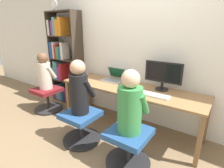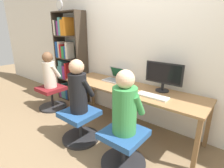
{
  "view_description": "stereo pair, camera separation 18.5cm",
  "coord_description": "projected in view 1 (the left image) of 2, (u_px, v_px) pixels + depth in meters",
  "views": [
    {
      "loc": [
        1.24,
        -1.9,
        1.57
      ],
      "look_at": [
        -0.19,
        0.14,
        0.77
      ],
      "focal_mm": 28.0,
      "sensor_mm": 36.0,
      "label": 1
    },
    {
      "loc": [
        1.38,
        -1.79,
        1.57
      ],
      "look_at": [
        -0.19,
        0.14,
        0.77
      ],
      "focal_mm": 28.0,
      "sensor_mm": 36.0,
      "label": 2
    }
  ],
  "objects": [
    {
      "name": "ground_plane",
      "position": [
        117.0,
        137.0,
        2.64
      ],
      "size": [
        14.0,
        14.0,
        0.0
      ],
      "primitive_type": "plane",
      "color": "#846B4C"
    },
    {
      "name": "wall_back",
      "position": [
        142.0,
        45.0,
        2.79
      ],
      "size": [
        10.0,
        0.05,
        2.6
      ],
      "color": "white",
      "rests_on": "ground_plane"
    },
    {
      "name": "desk",
      "position": [
        129.0,
        91.0,
        2.69
      ],
      "size": [
        2.25,
        0.64,
        0.7
      ],
      "color": "olive",
      "rests_on": "ground_plane"
    },
    {
      "name": "desktop_monitor",
      "position": [
        163.0,
        75.0,
        2.5
      ],
      "size": [
        0.54,
        0.19,
        0.41
      ],
      "color": "black",
      "rests_on": "desk"
    },
    {
      "name": "laptop",
      "position": [
        114.0,
        78.0,
        3.0
      ],
      "size": [
        0.36,
        0.32,
        0.22
      ],
      "color": "#B7B7BC",
      "rests_on": "desk"
    },
    {
      "name": "keyboard",
      "position": [
        154.0,
        95.0,
        2.33
      ],
      "size": [
        0.42,
        0.15,
        0.03
      ],
      "color": "silver",
      "rests_on": "desk"
    },
    {
      "name": "computer_mouse_by_keyboard",
      "position": [
        135.0,
        90.0,
        2.51
      ],
      "size": [
        0.07,
        0.1,
        0.03
      ],
      "color": "#99999E",
      "rests_on": "desk"
    },
    {
      "name": "office_chair_left",
      "position": [
        128.0,
        146.0,
        2.05
      ],
      "size": [
        0.54,
        0.54,
        0.45
      ],
      "color": "#262628",
      "rests_on": "ground_plane"
    },
    {
      "name": "office_chair_right",
      "position": [
        81.0,
        125.0,
        2.48
      ],
      "size": [
        0.54,
        0.54,
        0.45
      ],
      "color": "#262628",
      "rests_on": "ground_plane"
    },
    {
      "name": "person_at_monitor",
      "position": [
        130.0,
        105.0,
        1.89
      ],
      "size": [
        0.33,
        0.32,
        0.72
      ],
      "color": "#388C47",
      "rests_on": "office_chair_left"
    },
    {
      "name": "person_at_laptop",
      "position": [
        79.0,
        89.0,
        2.32
      ],
      "size": [
        0.3,
        0.31,
        0.74
      ],
      "color": "black",
      "rests_on": "office_chair_right"
    },
    {
      "name": "bookshelf",
      "position": [
        62.0,
        60.0,
        3.69
      ],
      "size": [
        0.75,
        0.29,
        1.88
      ],
      "color": "#382D23",
      "rests_on": "ground_plane"
    },
    {
      "name": "desk_clock",
      "position": [
        54.0,
        5.0,
        3.33
      ],
      "size": [
        0.18,
        0.03,
        0.2
      ],
      "color": "#B2B2B7",
      "rests_on": "bookshelf"
    },
    {
      "name": "office_chair_side",
      "position": [
        48.0,
        98.0,
        3.43
      ],
      "size": [
        0.54,
        0.54,
        0.45
      ],
      "color": "#262628",
      "rests_on": "ground_plane"
    },
    {
      "name": "person_near_shelf",
      "position": [
        45.0,
        72.0,
        3.27
      ],
      "size": [
        0.29,
        0.29,
        0.69
      ],
      "color": "beige",
      "rests_on": "office_chair_side"
    }
  ]
}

